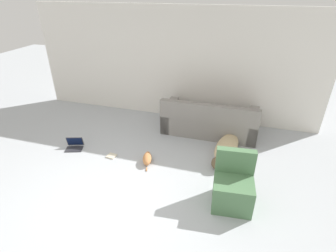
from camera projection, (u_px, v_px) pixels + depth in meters
ground_plane at (109, 210)px, 3.98m from camera, size 20.00×20.00×0.00m
wall_back at (172, 64)px, 6.26m from camera, size 7.02×0.06×2.65m
couch at (209, 121)px, 5.93m from camera, size 2.09×0.90×0.83m
dog at (226, 149)px, 5.19m from camera, size 0.57×1.50×0.29m
cat at (147, 158)px, 5.01m from camera, size 0.27×0.53×0.17m
laptop_open at (75, 145)px, 5.45m from camera, size 0.40×0.36×0.22m
book_cream at (112, 156)px, 5.20m from camera, size 0.18×0.18×0.02m
side_chair at (233, 188)px, 3.96m from camera, size 0.63×0.61×0.86m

